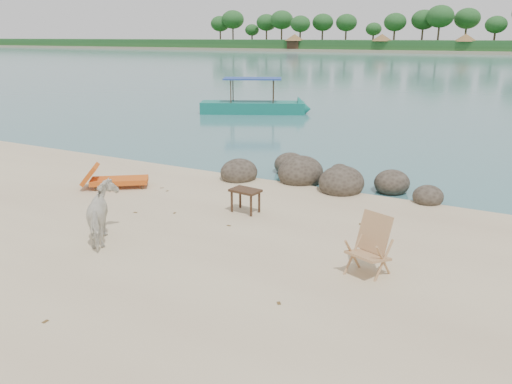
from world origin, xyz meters
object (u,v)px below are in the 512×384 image
(cow, at_px, (104,215))
(boat_near, at_px, (253,84))
(lounge_chair, at_px, (119,178))
(deck_chair, at_px, (369,249))
(side_table, at_px, (245,202))
(boulders, at_px, (316,177))

(cow, height_order, boat_near, boat_near)
(lounge_chair, relative_size, boat_near, 0.30)
(lounge_chair, relative_size, deck_chair, 1.87)
(side_table, bearing_deg, deck_chair, -20.91)
(boulders, height_order, cow, cow)
(boulders, bearing_deg, deck_chair, -59.49)
(boulders, xyz_separation_m, lounge_chair, (-4.72, -3.05, 0.10))
(boat_near, bearing_deg, lounge_chair, -100.89)
(cow, height_order, side_table, cow)
(cow, relative_size, lounge_chair, 0.72)
(lounge_chair, bearing_deg, deck_chair, -50.38)
(deck_chair, bearing_deg, boat_near, 144.64)
(side_table, bearing_deg, boulders, 86.62)
(boulders, bearing_deg, side_table, -100.09)
(side_table, bearing_deg, cow, -113.89)
(side_table, relative_size, boat_near, 0.11)
(cow, xyz_separation_m, side_table, (1.72, 2.91, -0.31))
(boulders, height_order, boat_near, boat_near)
(deck_chair, height_order, boat_near, boat_near)
(deck_chair, bearing_deg, side_table, 172.73)
(cow, bearing_deg, side_table, -162.60)
(side_table, distance_m, deck_chair, 4.00)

